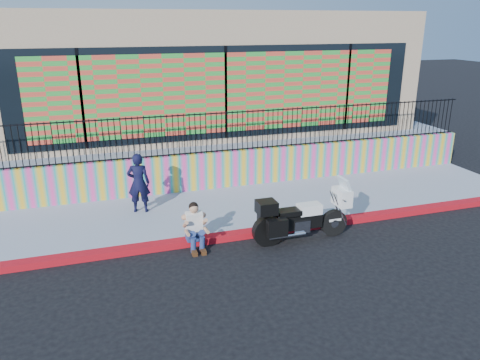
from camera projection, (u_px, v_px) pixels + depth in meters
name	position (u px, v px, depth m)	size (l,w,h in m)	color
ground	(274.00, 233.00, 11.47)	(90.00, 90.00, 0.00)	black
red_curb	(274.00, 230.00, 11.45)	(16.00, 0.30, 0.15)	#A20B1A
sidewalk	(252.00, 206.00, 12.94)	(16.00, 3.00, 0.15)	#8D95A9
mural_wall	(234.00, 168.00, 14.18)	(16.00, 0.20, 1.10)	#FF43A1
metal_fence	(234.00, 131.00, 13.81)	(15.80, 0.04, 1.20)	black
elevated_platform	(197.00, 134.00, 18.80)	(16.00, 10.00, 1.25)	#8D95A9
storefront_building	(196.00, 68.00, 17.77)	(14.00, 8.06, 4.00)	tan
police_motorcycle	(300.00, 216.00, 10.89)	(2.34, 0.77, 1.46)	black
police_officer	(139.00, 183.00, 12.14)	(0.58, 0.38, 1.59)	black
seated_man	(196.00, 231.00, 10.52)	(0.54, 0.71, 1.06)	navy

